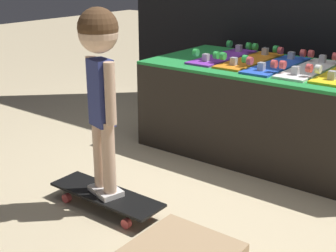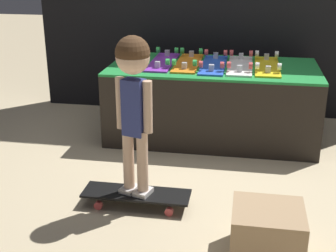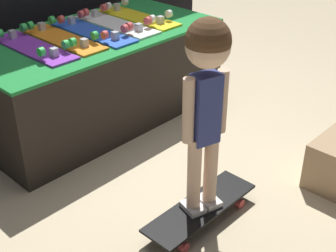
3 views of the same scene
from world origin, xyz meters
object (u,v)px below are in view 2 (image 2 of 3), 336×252
(skateboard_purple_on_rack, at_px, (163,61))
(storage_box, at_px, (267,233))
(skateboard_blue_on_rack, at_px, (214,64))
(skateboard_orange_on_rack, at_px, (188,62))
(skateboard_on_floor, at_px, (136,195))
(skateboard_white_on_rack, at_px, (240,65))
(child, at_px, (133,87))
(skateboard_yellow_on_rack, at_px, (267,65))

(skateboard_purple_on_rack, distance_m, storage_box, 1.99)
(skateboard_blue_on_rack, xyz_separation_m, storage_box, (0.43, -1.68, -0.50))
(skateboard_orange_on_rack, height_order, skateboard_on_floor, skateboard_orange_on_rack)
(skateboard_on_floor, bearing_deg, skateboard_purple_on_rack, 93.02)
(skateboard_orange_on_rack, distance_m, skateboard_blue_on_rack, 0.22)
(skateboard_white_on_rack, distance_m, storage_box, 1.78)
(skateboard_blue_on_rack, height_order, skateboard_on_floor, skateboard_blue_on_rack)
(skateboard_white_on_rack, xyz_separation_m, storage_box, (0.21, -1.70, -0.50))
(skateboard_purple_on_rack, bearing_deg, storage_box, -63.18)
(skateboard_blue_on_rack, height_order, storage_box, skateboard_blue_on_rack)
(child, bearing_deg, skateboard_on_floor, 132.20)
(skateboard_purple_on_rack, xyz_separation_m, skateboard_blue_on_rack, (0.44, -0.03, 0.00))
(skateboard_yellow_on_rack, bearing_deg, skateboard_orange_on_rack, 178.96)
(skateboard_purple_on_rack, relative_size, skateboard_on_floor, 1.03)
(skateboard_orange_on_rack, distance_m, skateboard_yellow_on_rack, 0.66)
(skateboard_on_floor, bearing_deg, skateboard_white_on_rack, 65.62)
(skateboard_yellow_on_rack, bearing_deg, storage_box, -90.27)
(skateboard_blue_on_rack, relative_size, skateboard_white_on_rack, 1.00)
(skateboard_orange_on_rack, xyz_separation_m, skateboard_on_floor, (-0.15, -1.32, -0.57))
(child, relative_size, storage_box, 2.67)
(skateboard_orange_on_rack, height_order, storage_box, skateboard_orange_on_rack)
(skateboard_white_on_rack, height_order, storage_box, skateboard_white_on_rack)
(skateboard_on_floor, xyz_separation_m, storage_box, (0.80, -0.40, 0.07))
(skateboard_blue_on_rack, xyz_separation_m, skateboard_yellow_on_rack, (0.44, 0.02, 0.00))
(skateboard_purple_on_rack, relative_size, storage_box, 1.89)
(skateboard_blue_on_rack, height_order, skateboard_yellow_on_rack, same)
(skateboard_blue_on_rack, relative_size, skateboard_on_floor, 1.03)
(skateboard_orange_on_rack, bearing_deg, storage_box, -69.31)
(skateboard_purple_on_rack, relative_size, child, 0.71)
(skateboard_on_floor, xyz_separation_m, child, (0.00, -0.00, 0.71))
(skateboard_purple_on_rack, height_order, child, child)
(storage_box, bearing_deg, skateboard_orange_on_rack, 110.69)
(skateboard_purple_on_rack, distance_m, skateboard_yellow_on_rack, 0.88)
(child, bearing_deg, skateboard_blue_on_rack, 89.61)
(skateboard_on_floor, bearing_deg, storage_box, -26.58)
(skateboard_purple_on_rack, distance_m, skateboard_blue_on_rack, 0.44)
(skateboard_white_on_rack, bearing_deg, skateboard_blue_on_rack, -176.55)
(skateboard_white_on_rack, distance_m, skateboard_yellow_on_rack, 0.22)
(skateboard_purple_on_rack, relative_size, skateboard_blue_on_rack, 1.00)
(skateboard_yellow_on_rack, height_order, skateboard_on_floor, skateboard_yellow_on_rack)
(skateboard_yellow_on_rack, height_order, child, child)
(skateboard_orange_on_rack, bearing_deg, child, -96.47)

